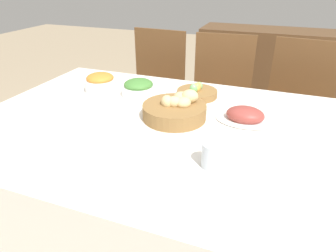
# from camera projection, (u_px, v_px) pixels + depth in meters

# --- Properties ---
(ground_plane) EXTENTS (12.00, 12.00, 0.00)m
(ground_plane) POSITION_uv_depth(u_px,v_px,m) (177.00, 248.00, 1.65)
(ground_plane) COLOR tan
(dining_table) EXTENTS (1.87, 1.18, 0.76)m
(dining_table) POSITION_uv_depth(u_px,v_px,m) (178.00, 194.00, 1.47)
(dining_table) COLOR white
(dining_table) RESTS_ON ground
(chair_far_right) EXTENTS (0.47, 0.47, 0.97)m
(chair_far_right) POSITION_uv_depth(u_px,v_px,m) (295.00, 111.00, 2.00)
(chair_far_right) COLOR brown
(chair_far_right) RESTS_ON ground
(chair_far_center) EXTENTS (0.45, 0.45, 0.97)m
(chair_far_center) POSITION_uv_depth(u_px,v_px,m) (219.00, 101.00, 2.16)
(chair_far_center) COLOR brown
(chair_far_center) RESTS_ON ground
(chair_far_left) EXTENTS (0.45, 0.45, 0.97)m
(chair_far_left) POSITION_uv_depth(u_px,v_px,m) (153.00, 92.00, 2.33)
(chair_far_left) COLOR brown
(chair_far_left) RESTS_ON ground
(sideboard) EXTENTS (1.26, 0.44, 0.88)m
(sideboard) POSITION_uv_depth(u_px,v_px,m) (264.00, 75.00, 2.95)
(sideboard) COLOR brown
(sideboard) RESTS_ON ground
(bread_basket) EXTENTS (0.29, 0.29, 0.12)m
(bread_basket) POSITION_uv_depth(u_px,v_px,m) (175.00, 109.00, 1.35)
(bread_basket) COLOR olive
(bread_basket) RESTS_ON dining_table
(egg_basket) EXTENTS (0.21, 0.21, 0.08)m
(egg_basket) POSITION_uv_depth(u_px,v_px,m) (197.00, 92.00, 1.59)
(egg_basket) COLOR olive
(egg_basket) RESTS_ON dining_table
(ham_platter) EXTENTS (0.26, 0.18, 0.07)m
(ham_platter) POSITION_uv_depth(u_px,v_px,m) (245.00, 116.00, 1.33)
(ham_platter) COLOR white
(ham_platter) RESTS_ON dining_table
(green_salad_bowl) EXTENTS (0.18, 0.18, 0.09)m
(green_salad_bowl) POSITION_uv_depth(u_px,v_px,m) (139.00, 88.00, 1.60)
(green_salad_bowl) COLOR white
(green_salad_bowl) RESTS_ON dining_table
(carrot_bowl) EXTENTS (0.17, 0.17, 0.10)m
(carrot_bowl) POSITION_uv_depth(u_px,v_px,m) (100.00, 83.00, 1.65)
(carrot_bowl) COLOR white
(carrot_bowl) RESTS_ON dining_table
(dinner_plate) EXTENTS (0.25, 0.25, 0.01)m
(dinner_plate) POSITION_uv_depth(u_px,v_px,m) (131.00, 175.00, 0.98)
(dinner_plate) COLOR white
(dinner_plate) RESTS_ON dining_table
(fork) EXTENTS (0.01, 0.17, 0.00)m
(fork) POSITION_uv_depth(u_px,v_px,m) (92.00, 166.00, 1.03)
(fork) COLOR silver
(fork) RESTS_ON dining_table
(knife) EXTENTS (0.01, 0.17, 0.00)m
(knife) POSITION_uv_depth(u_px,v_px,m) (174.00, 186.00, 0.93)
(knife) COLOR silver
(knife) RESTS_ON dining_table
(spoon) EXTENTS (0.01, 0.17, 0.00)m
(spoon) POSITION_uv_depth(u_px,v_px,m) (183.00, 188.00, 0.93)
(spoon) COLOR silver
(spoon) RESTS_ON dining_table
(drinking_cup) EXTENTS (0.07, 0.07, 0.09)m
(drinking_cup) POSITION_uv_depth(u_px,v_px,m) (212.00, 155.00, 1.01)
(drinking_cup) COLOR silver
(drinking_cup) RESTS_ON dining_table
(butter_dish) EXTENTS (0.12, 0.08, 0.03)m
(butter_dish) POSITION_uv_depth(u_px,v_px,m) (92.00, 131.00, 1.22)
(butter_dish) COLOR white
(butter_dish) RESTS_ON dining_table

